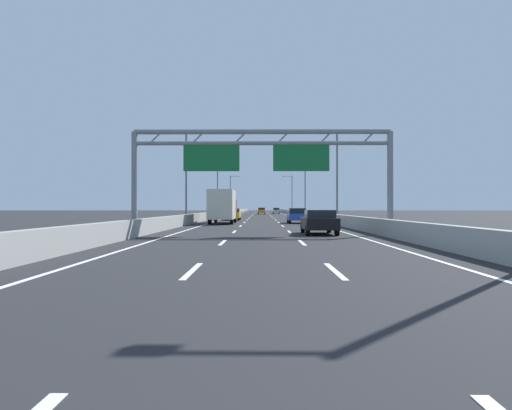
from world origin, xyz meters
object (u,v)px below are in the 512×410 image
Objects in this scene: streetlamp_left_mid at (189,170)px; blue_car at (297,216)px; streetlamp_right_mid at (335,170)px; silver_car at (276,211)px; streetlamp_left_near at (2,75)px; yellow_car at (233,214)px; streetlamp_left_distant at (231,192)px; streetlamp_right_far at (304,186)px; streetlamp_right_distant at (291,192)px; box_truck at (223,206)px; streetlamp_left_far at (219,186)px; orange_car at (262,211)px; black_car at (319,222)px; sign_gantry at (261,155)px.

blue_car is at bearing -1.57° from streetlamp_left_mid.
streetlamp_right_mid reaches higher than silver_car.
streetlamp_left_near reaches higher than yellow_car.
streetlamp_left_distant is at bearing 94.00° from yellow_car.
streetlamp_left_near is 67.93m from streetlamp_right_far.
streetlamp_left_distant is 2.14× the size of silver_car.
streetlamp_right_distant is at bearing 0.00° from streetlamp_left_distant.
streetlamp_right_distant is 1.21× the size of box_truck.
streetlamp_left_mid reaches higher than box_truck.
streetlamp_left_far is 1.00× the size of streetlamp_right_distant.
streetlamp_right_mid is 1.00× the size of streetlamp_left_distant.
streetlamp_left_distant is 2.04× the size of yellow_car.
blue_car is (11.06, -0.30, -4.64)m from streetlamp_left_mid.
streetlamp_left_near is 90.80m from orange_car.
streetlamp_right_far reaches higher than box_truck.
blue_car is at bearing -86.51° from orange_car.
streetlamp_right_distant is 2.31× the size of black_car.
blue_car is 7.59m from box_truck.
streetlamp_right_far is at bearing -90.00° from streetlamp_right_distant.
streetlamp_right_far is (0.00, 33.14, 0.00)m from streetlamp_right_mid.
streetlamp_right_mid is 57.89m from orange_car.
black_car reaches higher than yellow_car.
streetlamp_left_near reaches higher than orange_car.
streetlamp_left_mid is at bearing -90.00° from streetlamp_left_far.
streetlamp_right_far is at bearing 85.55° from black_car.
sign_gantry reaches higher than yellow_car.
box_truck is (3.64, -1.61, -3.65)m from streetlamp_left_mid.
silver_car is (-3.65, 34.98, -4.64)m from streetlamp_right_far.
black_car is at bearing -90.27° from silver_car.
yellow_car is (-6.94, 28.96, 0.01)m from black_car.
streetlamp_left_near is 2.31× the size of black_car.
sign_gantry is 86.93m from silver_car.
streetlamp_right_far is at bearing 83.39° from blue_car.
streetlamp_right_far reaches higher than yellow_car.
streetlamp_left_mid reaches higher than orange_car.
streetlamp_left_mid is 69.20m from silver_car.
streetlamp_right_mid reaches higher than orange_car.
streetlamp_right_mid is 6.05m from blue_car.
box_truck is (3.64, -67.88, -3.65)m from streetlamp_left_distant.
streetlamp_right_distant reaches higher than yellow_car.
streetlamp_left_mid and streetlamp_right_distant have the same top height.
streetlamp_right_mid is 1.00× the size of streetlamp_left_far.
streetlamp_left_near and streetlamp_right_distant have the same top height.
streetlamp_left_near reaches higher than blue_car.
box_truck is at bearing -91.44° from yellow_car.
streetlamp_left_distant reaches higher than yellow_car.
streetlamp_left_near is at bearing -90.00° from streetlamp_left_distant.
silver_car is at bearing 95.96° from streetlamp_right_far.
streetlamp_right_distant reaches higher than box_truck.
yellow_car is at bearing 84.78° from streetlamp_left_near.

